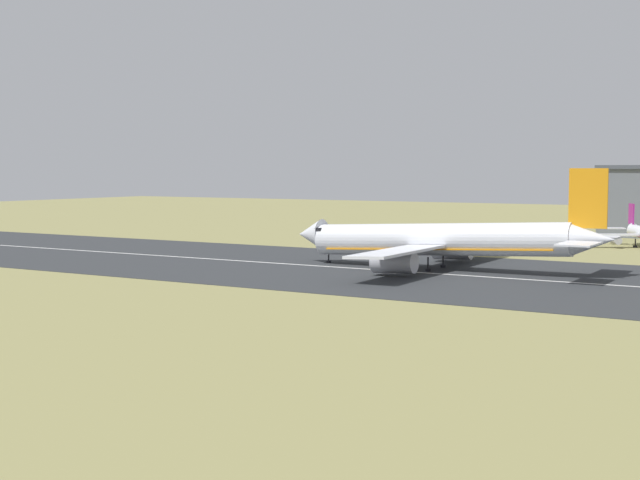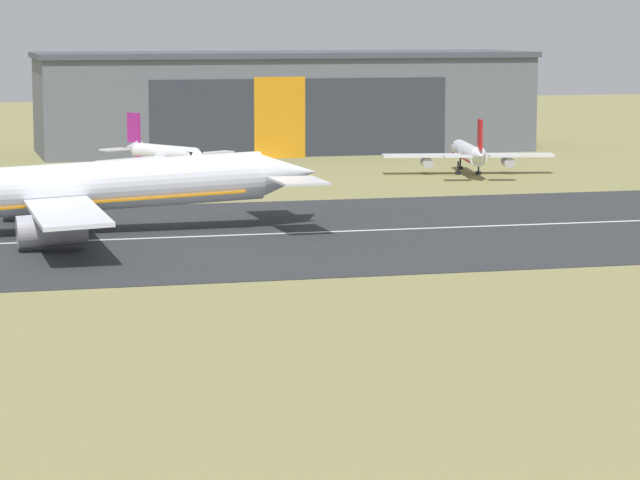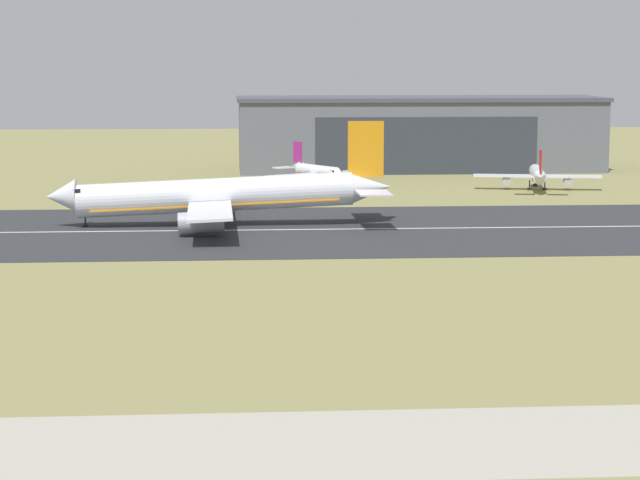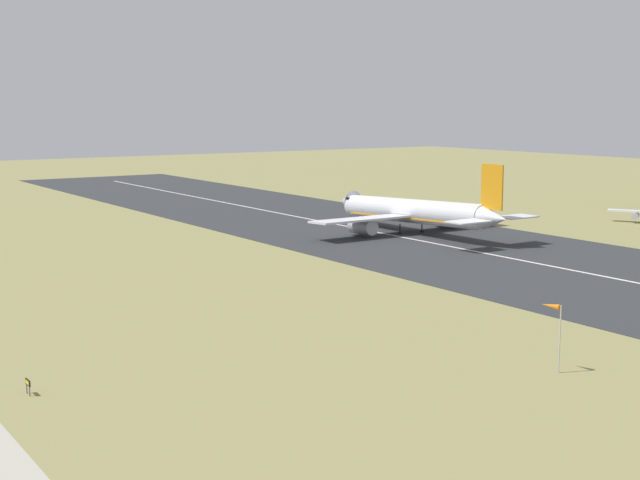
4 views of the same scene
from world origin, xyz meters
name	(u,v)px [view 3 (image 3 of 4)]	position (x,y,z in m)	size (l,w,h in m)	color
ground_plane	(532,315)	(0.00, 63.08, 0.00)	(660.54, 660.54, 0.00)	olive
runway_strip	(430,228)	(0.00, 126.16, 0.03)	(420.54, 54.51, 0.06)	#2B2D30
runway_centreline	(430,228)	(0.00, 126.16, 0.07)	(378.49, 0.70, 0.01)	silver
hangar_building	(419,133)	(12.96, 223.49, 8.25)	(81.66, 24.25, 16.46)	slate
airplane_landing	(218,196)	(-31.38, 131.44, 4.54)	(51.92, 47.19, 15.67)	silver
airplane_parked_west	(317,172)	(-12.46, 188.45, 2.89)	(21.35, 17.84, 8.48)	silver
airplane_parked_centre	(537,175)	(29.05, 178.35, 2.98)	(24.29, 22.28, 8.39)	silver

